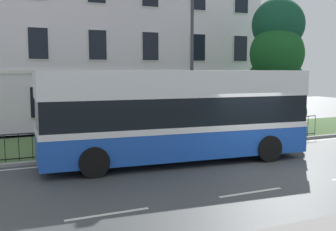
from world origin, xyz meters
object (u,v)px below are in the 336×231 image
Objects in this scene: evergreen_tree at (275,75)px; litter_bin at (110,134)px; single_decker_bus at (176,114)px; street_lamp_post at (192,52)px; georgian_townhouse at (99,33)px.

evergreen_tree reaches higher than litter_bin.
litter_bin is at bearing 122.80° from single_decker_bus.
street_lamp_post is (-5.94, -1.77, 1.06)m from evergreen_tree.
single_decker_bus is at bearing -128.41° from street_lamp_post.
litter_bin is (-2.34, -10.14, -4.98)m from georgian_townhouse.
single_decker_bus is (-0.77, -13.05, -3.95)m from georgian_townhouse.
street_lamp_post is 6.09× the size of litter_bin.
georgian_townhouse is at bearing 76.98° from litter_bin.
georgian_townhouse is at bearing 96.47° from street_lamp_post.
street_lamp_post reaches higher than single_decker_bus.
single_decker_bus is (-7.91, -4.26, -1.29)m from evergreen_tree.
evergreen_tree reaches higher than street_lamp_post.
evergreen_tree is 9.08m from single_decker_bus.
evergreen_tree is 9.86m from litter_bin.
georgian_townhouse is at bearing 91.01° from single_decker_bus.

